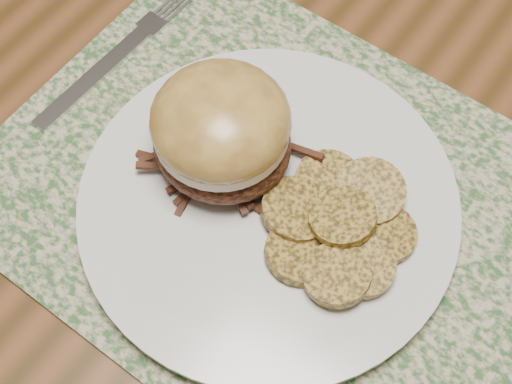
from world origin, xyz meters
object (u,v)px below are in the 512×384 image
dinner_plate (268,204)px  pork_sandwich (221,130)px  dining_table (297,234)px  fork (116,57)px

dinner_plate → pork_sandwich: (-0.05, 0.01, 0.05)m
dining_table → fork: 0.21m
dining_table → dinner_plate: (-0.01, -0.03, 0.09)m
dinner_plate → fork: bearing=167.8°
dinner_plate → fork: dinner_plate is taller
pork_sandwich → dining_table: bearing=22.0°
dining_table → dinner_plate: dinner_plate is taller
pork_sandwich → dinner_plate: bearing=-9.0°
dining_table → pork_sandwich: pork_sandwich is taller
dining_table → fork: (-0.19, 0.01, 0.09)m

